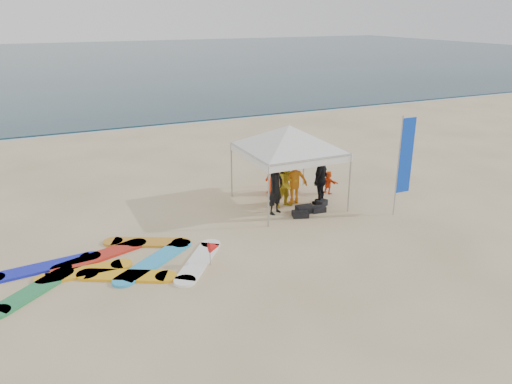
{
  "coord_description": "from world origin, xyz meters",
  "views": [
    {
      "loc": [
        -5.05,
        -9.76,
        6.17
      ],
      "look_at": [
        0.7,
        2.6,
        1.2
      ],
      "focal_mm": 35.0,
      "sensor_mm": 36.0,
      "label": 1
    }
  ],
  "objects_px": {
    "person_black_b": "(320,179)",
    "canopy_tent": "(289,126)",
    "marker_pennant": "(214,247)",
    "surfboard_spread": "(113,265)",
    "person_yellow": "(287,184)",
    "feather_flag": "(405,157)",
    "person_seated": "(328,182)",
    "person_black_a": "(276,189)",
    "person_orange_a": "(294,180)",
    "person_orange_b": "(275,170)"
  },
  "relations": [
    {
      "from": "person_black_b",
      "to": "canopy_tent",
      "type": "relative_size",
      "value": 0.42
    },
    {
      "from": "canopy_tent",
      "to": "marker_pennant",
      "type": "bearing_deg",
      "value": -141.41
    },
    {
      "from": "person_black_b",
      "to": "surfboard_spread",
      "type": "height_order",
      "value": "person_black_b"
    },
    {
      "from": "person_yellow",
      "to": "feather_flag",
      "type": "height_order",
      "value": "feather_flag"
    },
    {
      "from": "person_black_b",
      "to": "surfboard_spread",
      "type": "distance_m",
      "value": 7.34
    },
    {
      "from": "person_seated",
      "to": "surfboard_spread",
      "type": "relative_size",
      "value": 0.15
    },
    {
      "from": "marker_pennant",
      "to": "person_black_b",
      "type": "bearing_deg",
      "value": 28.19
    },
    {
      "from": "person_black_a",
      "to": "person_orange_a",
      "type": "relative_size",
      "value": 1.02
    },
    {
      "from": "feather_flag",
      "to": "surfboard_spread",
      "type": "relative_size",
      "value": 0.56
    },
    {
      "from": "person_orange_b",
      "to": "marker_pennant",
      "type": "relative_size",
      "value": 2.68
    },
    {
      "from": "person_black_b",
      "to": "marker_pennant",
      "type": "bearing_deg",
      "value": -9.73
    },
    {
      "from": "person_black_b",
      "to": "feather_flag",
      "type": "xyz_separation_m",
      "value": [
        1.88,
        -1.83,
        1.02
      ]
    },
    {
      "from": "person_black_b",
      "to": "person_orange_a",
      "type": "bearing_deg",
      "value": -69.57
    },
    {
      "from": "person_black_b",
      "to": "person_orange_b",
      "type": "distance_m",
      "value": 1.81
    },
    {
      "from": "person_black_a",
      "to": "canopy_tent",
      "type": "bearing_deg",
      "value": 9.69
    },
    {
      "from": "feather_flag",
      "to": "surfboard_spread",
      "type": "bearing_deg",
      "value": 178.15
    },
    {
      "from": "person_orange_b",
      "to": "feather_flag",
      "type": "relative_size",
      "value": 0.53
    },
    {
      "from": "person_black_a",
      "to": "person_orange_b",
      "type": "bearing_deg",
      "value": 35.78
    },
    {
      "from": "person_black_b",
      "to": "feather_flag",
      "type": "distance_m",
      "value": 2.82
    },
    {
      "from": "person_seated",
      "to": "person_black_b",
      "type": "bearing_deg",
      "value": 116.97
    },
    {
      "from": "feather_flag",
      "to": "person_black_a",
      "type": "bearing_deg",
      "value": 154.7
    },
    {
      "from": "canopy_tent",
      "to": "person_yellow",
      "type": "bearing_deg",
      "value": -125.15
    },
    {
      "from": "person_black_b",
      "to": "canopy_tent",
      "type": "bearing_deg",
      "value": -63.42
    },
    {
      "from": "person_seated",
      "to": "marker_pennant",
      "type": "height_order",
      "value": "person_seated"
    },
    {
      "from": "person_black_a",
      "to": "person_orange_b",
      "type": "height_order",
      "value": "person_orange_b"
    },
    {
      "from": "person_orange_b",
      "to": "canopy_tent",
      "type": "height_order",
      "value": "canopy_tent"
    },
    {
      "from": "person_seated",
      "to": "person_orange_a",
      "type": "bearing_deg",
      "value": 84.57
    },
    {
      "from": "person_orange_b",
      "to": "feather_flag",
      "type": "distance_m",
      "value": 4.51
    },
    {
      "from": "person_black_a",
      "to": "marker_pennant",
      "type": "height_order",
      "value": "person_black_a"
    },
    {
      "from": "person_black_a",
      "to": "feather_flag",
      "type": "distance_m",
      "value": 4.14
    },
    {
      "from": "person_yellow",
      "to": "person_black_a",
      "type": "bearing_deg",
      "value": -159.18
    },
    {
      "from": "person_orange_a",
      "to": "person_orange_b",
      "type": "height_order",
      "value": "person_orange_b"
    },
    {
      "from": "person_seated",
      "to": "marker_pennant",
      "type": "relative_size",
      "value": 1.3
    },
    {
      "from": "person_black_b",
      "to": "marker_pennant",
      "type": "height_order",
      "value": "person_black_b"
    },
    {
      "from": "person_black_b",
      "to": "feather_flag",
      "type": "bearing_deg",
      "value": 97.8
    },
    {
      "from": "surfboard_spread",
      "to": "person_seated",
      "type": "bearing_deg",
      "value": 16.08
    },
    {
      "from": "person_orange_a",
      "to": "surfboard_spread",
      "type": "relative_size",
      "value": 0.29
    },
    {
      "from": "person_yellow",
      "to": "surfboard_spread",
      "type": "bearing_deg",
      "value": -173.15
    },
    {
      "from": "canopy_tent",
      "to": "surfboard_spread",
      "type": "bearing_deg",
      "value": -161.97
    },
    {
      "from": "canopy_tent",
      "to": "person_orange_b",
      "type": "bearing_deg",
      "value": 85.94
    },
    {
      "from": "canopy_tent",
      "to": "person_orange_a",
      "type": "bearing_deg",
      "value": 0.84
    },
    {
      "from": "person_yellow",
      "to": "person_orange_a",
      "type": "distance_m",
      "value": 0.45
    },
    {
      "from": "person_black_b",
      "to": "person_seated",
      "type": "bearing_deg",
      "value": -175.33
    },
    {
      "from": "person_seated",
      "to": "canopy_tent",
      "type": "relative_size",
      "value": 0.2
    },
    {
      "from": "feather_flag",
      "to": "person_orange_a",
      "type": "bearing_deg",
      "value": 138.91
    },
    {
      "from": "person_orange_b",
      "to": "marker_pennant",
      "type": "distance_m",
      "value": 5.64
    },
    {
      "from": "surfboard_spread",
      "to": "person_orange_a",
      "type": "bearing_deg",
      "value": 17.49
    },
    {
      "from": "person_black_a",
      "to": "feather_flag",
      "type": "bearing_deg",
      "value": -53.05
    },
    {
      "from": "person_orange_b",
      "to": "person_yellow",
      "type": "bearing_deg",
      "value": 49.83
    },
    {
      "from": "person_black_a",
      "to": "feather_flag",
      "type": "xyz_separation_m",
      "value": [
        3.62,
        -1.71,
        1.05
      ]
    }
  ]
}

